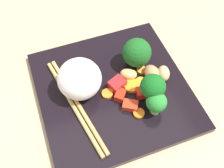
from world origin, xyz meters
The scene contains 20 objects.
ground_plane centered at (0.00, 0.00, -1.00)cm, with size 110.00×110.00×2.00cm, color tan.
square_plate centered at (0.00, 0.00, 0.67)cm, with size 28.52×28.52×1.35cm, color black.
rice_mound centered at (5.91, -1.76, 5.05)cm, with size 8.17×8.17×7.41cm, color white.
broccoli_floret_0 centered at (-5.66, 4.81, 5.73)cm, with size 4.61×4.61×6.92cm.
broccoli_floret_1 centered at (-6.44, -4.06, 4.85)cm, with size 5.77×5.77×6.53cm.
broccoli_floret_2 centered at (-5.41, 7.26, 4.33)cm, with size 3.72×3.72×5.13cm.
carrot_slice_0 centered at (-2.45, 6.91, 1.63)cm, with size 2.04×2.04×0.57cm, color orange.
carrot_slice_1 centered at (-5.60, 0.78, 1.66)cm, with size 2.34×2.34×0.62cm, color orange.
carrot_slice_2 centered at (-6.86, -1.91, 1.68)cm, with size 2.01×2.01×0.66cm, color orange.
carrot_slice_3 centered at (-3.59, 0.93, 1.70)cm, with size 3.13×3.13×0.71cm, color orange.
carrot_slice_4 centered at (1.54, 0.96, 1.62)cm, with size 2.13×2.13×0.55cm, color orange.
pepper_chunk_0 centered at (-1.51, 5.06, 2.01)cm, with size 2.78×2.00×1.33cm, color red.
pepper_chunk_1 centered at (-0.58, 2.36, 2.06)cm, with size 2.42×1.72×1.42cm, color red.
pepper_chunk_2 centered at (-4.36, 3.29, 2.17)cm, with size 2.01×1.65×1.64cm, color red.
pepper_chunk_3 centered at (-0.84, 0.28, 2.30)cm, with size 3.01×2.44×1.90cm, color red.
chicken_piece_0 centered at (-10.19, 0.95, 2.69)cm, with size 3.37×2.39×2.69cm, color tan.
chicken_piece_1 centered at (-3.81, -1.51, 2.32)cm, with size 3.36×2.40×1.94cm, color tan.
chicken_piece_2 centered at (-8.15, -0.09, 2.63)cm, with size 3.73×2.83×2.57cm, color #B08050.
chicken_piece_3 centered at (-7.31, 2.85, 2.34)cm, with size 3.58×2.69×1.99cm, color tan.
chopstick_pair centered at (7.92, 1.26, 1.74)cm, with size 5.80×22.71×0.78cm.
Camera 1 is at (10.06, 26.91, 45.16)cm, focal length 43.16 mm.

